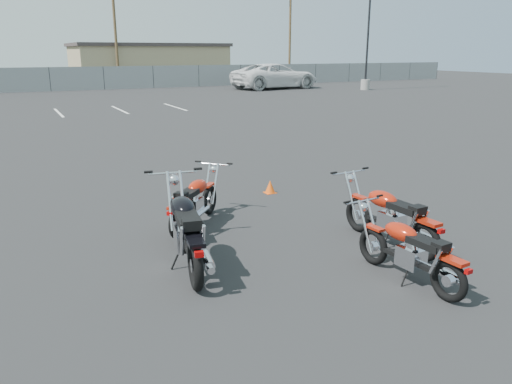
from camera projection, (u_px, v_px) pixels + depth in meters
name	position (u px, v px, depth m)	size (l,w,h in m)	color
ground	(262.00, 242.00, 8.00)	(120.00, 120.00, 0.00)	black
motorcycle_front_red	(195.00, 202.00, 8.62)	(1.61, 1.64, 0.95)	black
motorcycle_second_black	(186.00, 230.00, 6.99)	(0.95, 2.35, 1.15)	black
motorcycle_third_red	(390.00, 217.00, 7.74)	(0.81, 2.08, 1.02)	black
motorcycle_rear_red	(410.00, 251.00, 6.52)	(0.73, 1.89, 0.92)	black
training_cone_near	(270.00, 187.00, 10.72)	(0.23, 0.23, 0.28)	#FF560D
light_pole_east	(367.00, 49.00, 38.75)	(0.80, 0.70, 11.58)	gray
chainlink_fence	(50.00, 79.00, 37.83)	(80.06, 0.06, 1.80)	gray
tan_building_east	(148.00, 63.00, 49.63)	(14.40, 9.40, 3.70)	tan
utility_pole_c	(115.00, 30.00, 42.84)	(1.80, 0.24, 9.00)	#4C3923
utility_pole_d	(290.00, 34.00, 51.49)	(1.80, 0.24, 9.00)	#4C3923
parking_line_stripes	(26.00, 114.00, 24.10)	(15.12, 4.00, 0.01)	silver
white_van	(275.00, 69.00, 40.37)	(8.35, 3.34, 3.17)	white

